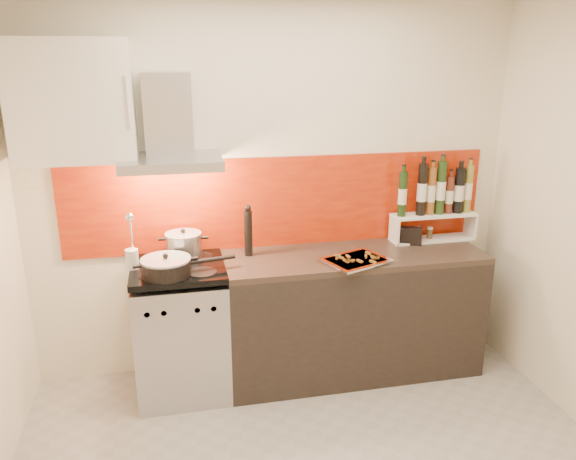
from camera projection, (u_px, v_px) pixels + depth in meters
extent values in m
cube|color=silver|center=(275.00, 191.00, 3.93)|extent=(3.40, 0.02, 2.60)
cube|color=#971708|center=(282.00, 202.00, 3.96)|extent=(3.00, 0.02, 0.64)
cube|color=#B7B7BA|center=(182.00, 333.00, 3.78)|extent=(0.60, 0.60, 0.84)
cube|color=black|center=(184.00, 367.00, 3.54)|extent=(0.50, 0.02, 0.40)
cube|color=#B7B7BA|center=(181.00, 311.00, 3.42)|extent=(0.56, 0.02, 0.12)
cube|color=#FF190C|center=(181.00, 311.00, 3.41)|extent=(0.10, 0.01, 0.04)
cube|color=black|center=(178.00, 268.00, 3.64)|extent=(0.60, 0.60, 0.04)
cube|color=black|center=(352.00, 315.00, 4.02)|extent=(1.80, 0.60, 0.86)
cube|color=#2C251B|center=(354.00, 256.00, 3.88)|extent=(1.80, 0.60, 0.04)
cube|color=#B7B7BA|center=(171.00, 162.00, 3.48)|extent=(0.62, 0.50, 0.06)
cube|color=#B7B7BA|center=(168.00, 113.00, 3.53)|extent=(0.30, 0.18, 0.50)
sphere|color=#FFD18C|center=(147.00, 169.00, 3.46)|extent=(0.07, 0.07, 0.07)
sphere|color=#FFD18C|center=(196.00, 167.00, 3.52)|extent=(0.07, 0.07, 0.07)
cube|color=white|center=(72.00, 101.00, 3.32)|extent=(0.70, 0.35, 0.72)
cylinder|color=#B7B7BA|center=(184.00, 247.00, 3.73)|extent=(0.24, 0.24, 0.16)
cylinder|color=#99999E|center=(183.00, 234.00, 3.70)|extent=(0.24, 0.24, 0.01)
sphere|color=black|center=(183.00, 231.00, 3.70)|extent=(0.03, 0.03, 0.03)
cylinder|color=black|center=(166.00, 268.00, 3.46)|extent=(0.30, 0.30, 0.10)
cylinder|color=#99999E|center=(166.00, 259.00, 3.44)|extent=(0.31, 0.31, 0.01)
sphere|color=black|center=(165.00, 256.00, 3.44)|extent=(0.03, 0.03, 0.03)
cylinder|color=black|center=(213.00, 259.00, 3.57)|extent=(0.29, 0.08, 0.03)
cylinder|color=silver|center=(132.00, 260.00, 3.56)|extent=(0.08, 0.08, 0.14)
cylinder|color=silver|center=(131.00, 233.00, 3.51)|extent=(0.01, 0.07, 0.25)
sphere|color=silver|center=(129.00, 217.00, 3.42)|extent=(0.06, 0.06, 0.06)
cylinder|color=black|center=(248.00, 233.00, 3.80)|extent=(0.06, 0.06, 0.31)
sphere|color=black|center=(248.00, 208.00, 3.74)|extent=(0.04, 0.04, 0.04)
cube|color=white|center=(432.00, 239.00, 4.15)|extent=(0.63, 0.17, 0.01)
cube|color=white|center=(394.00, 230.00, 4.06)|extent=(0.01, 0.17, 0.18)
cube|color=white|center=(470.00, 225.00, 4.19)|extent=(0.02, 0.17, 0.18)
cube|color=white|center=(434.00, 215.00, 4.10)|extent=(0.63, 0.17, 0.02)
cylinder|color=black|center=(403.00, 194.00, 3.99)|extent=(0.06, 0.06, 0.32)
cylinder|color=black|center=(422.00, 189.00, 4.02)|extent=(0.07, 0.07, 0.38)
cylinder|color=brown|center=(431.00, 191.00, 4.03)|extent=(0.06, 0.06, 0.35)
cylinder|color=#1D3212|center=(441.00, 188.00, 4.04)|extent=(0.07, 0.07, 0.39)
cylinder|color=#542216|center=(449.00, 195.00, 4.07)|extent=(0.06, 0.06, 0.27)
cylinder|color=black|center=(459.00, 190.00, 4.08)|extent=(0.07, 0.07, 0.33)
cylinder|color=olive|center=(468.00, 189.00, 4.09)|extent=(0.06, 0.06, 0.35)
cylinder|color=#B8AC95|center=(404.00, 235.00, 4.09)|extent=(0.04, 0.04, 0.08)
cylinder|color=#9C501A|center=(417.00, 234.00, 4.11)|extent=(0.04, 0.04, 0.08)
cylinder|color=brown|center=(430.00, 234.00, 4.13)|extent=(0.04, 0.04, 0.07)
cube|color=black|center=(411.00, 236.00, 4.04)|extent=(0.17, 0.12, 0.13)
cube|color=silver|center=(356.00, 261.00, 3.71)|extent=(0.46, 0.41, 0.01)
cube|color=silver|center=(356.00, 260.00, 3.70)|extent=(0.49, 0.44, 0.01)
cube|color=red|center=(356.00, 260.00, 3.70)|extent=(0.41, 0.36, 0.01)
cube|color=brown|center=(348.00, 256.00, 3.73)|extent=(0.02, 0.05, 0.01)
cube|color=brown|center=(366.00, 256.00, 3.73)|extent=(0.03, 0.05, 0.01)
cube|color=brown|center=(351.00, 260.00, 3.66)|extent=(0.05, 0.03, 0.01)
cube|color=brown|center=(376.00, 258.00, 3.70)|extent=(0.05, 0.02, 0.01)
cube|color=brown|center=(375.00, 257.00, 3.72)|extent=(0.03, 0.05, 0.01)
cube|color=brown|center=(374.00, 257.00, 3.72)|extent=(0.05, 0.04, 0.01)
cube|color=brown|center=(373.00, 262.00, 3.64)|extent=(0.04, 0.05, 0.01)
cube|color=brown|center=(337.00, 258.00, 3.71)|extent=(0.04, 0.05, 0.01)
cube|color=brown|center=(346.00, 261.00, 3.65)|extent=(0.03, 0.05, 0.01)
cube|color=brown|center=(337.00, 255.00, 3.75)|extent=(0.05, 0.04, 0.01)
cube|color=brown|center=(347.00, 260.00, 3.67)|extent=(0.05, 0.03, 0.01)
cube|color=brown|center=(340.00, 258.00, 3.71)|extent=(0.05, 0.04, 0.01)
cube|color=brown|center=(347.00, 261.00, 3.65)|extent=(0.02, 0.05, 0.01)
cube|color=brown|center=(350.00, 260.00, 3.66)|extent=(0.04, 0.05, 0.01)
cube|color=brown|center=(368.00, 253.00, 3.79)|extent=(0.03, 0.05, 0.01)
cube|color=brown|center=(360.00, 261.00, 3.65)|extent=(0.04, 0.05, 0.01)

